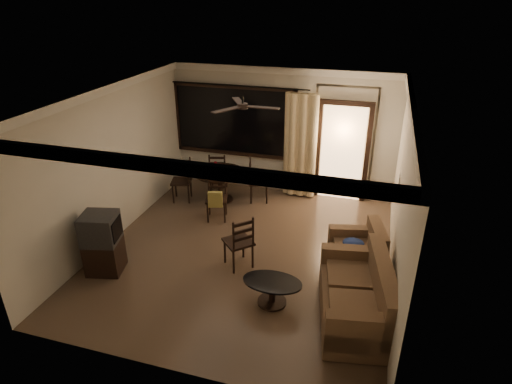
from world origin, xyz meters
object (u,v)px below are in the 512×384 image
(tv_cabinet, at_px, (103,243))
(sofa, at_px, (359,298))
(dining_chair_west, at_px, (183,188))
(coffee_table, at_px, (272,288))
(dining_chair_south, at_px, (217,205))
(armchair, at_px, (358,254))
(dining_chair_north, at_px, (219,179))
(dining_chair_east, at_px, (258,189))
(side_chair, at_px, (239,251))
(dining_table, at_px, (220,178))

(tv_cabinet, bearing_deg, sofa, -13.61)
(tv_cabinet, relative_size, sofa, 0.57)
(dining_chair_west, xyz_separation_m, sofa, (4.02, -2.78, 0.08))
(dining_chair_west, bearing_deg, coffee_table, 28.89)
(dining_chair_south, xyz_separation_m, armchair, (2.88, -1.02, 0.04))
(dining_chair_west, height_order, coffee_table, dining_chair_west)
(dining_chair_south, bearing_deg, dining_chair_north, 93.56)
(dining_chair_west, bearing_deg, dining_chair_east, 90.00)
(tv_cabinet, xyz_separation_m, sofa, (4.11, -0.01, -0.16))
(dining_chair_north, relative_size, sofa, 0.52)
(dining_chair_south, relative_size, side_chair, 0.97)
(dining_chair_west, distance_m, dining_chair_east, 1.67)
(armchair, relative_size, coffee_table, 1.12)
(dining_chair_west, distance_m, dining_chair_south, 1.20)
(side_chair, bearing_deg, dining_chair_south, -100.72)
(dining_chair_east, relative_size, dining_chair_north, 1.00)
(dining_chair_north, xyz_separation_m, side_chair, (1.40, -2.70, 0.01))
(dining_table, height_order, coffee_table, dining_table)
(dining_chair_south, distance_m, tv_cabinet, 2.46)
(tv_cabinet, height_order, sofa, tv_cabinet)
(dining_chair_south, height_order, tv_cabinet, tv_cabinet)
(dining_table, bearing_deg, side_chair, -62.34)
(dining_table, xyz_separation_m, coffee_table, (1.95, -3.01, -0.27))
(dining_table, relative_size, coffee_table, 1.21)
(dining_chair_north, relative_size, side_chair, 0.97)
(dining_chair_west, height_order, dining_chair_south, same)
(dining_table, distance_m, dining_chair_south, 0.89)
(dining_table, xyz_separation_m, dining_chair_west, (-0.81, -0.23, -0.25))
(dining_chair_east, xyz_separation_m, sofa, (2.41, -3.24, 0.08))
(dining_chair_east, xyz_separation_m, coffee_table, (1.15, -3.24, -0.02))
(tv_cabinet, bearing_deg, dining_chair_east, 48.71)
(dining_chair_west, distance_m, side_chair, 2.83)
(dining_chair_south, xyz_separation_m, sofa, (2.98, -2.19, 0.06))
(sofa, height_order, side_chair, side_chair)
(dining_chair_north, distance_m, tv_cabinet, 3.52)
(dining_chair_south, height_order, sofa, dining_chair_south)
(dining_chair_east, distance_m, coffee_table, 3.44)
(dining_chair_north, bearing_deg, side_chair, 101.50)
(dining_table, bearing_deg, dining_chair_north, 115.79)
(dining_table, relative_size, armchair, 1.09)
(dining_chair_east, xyz_separation_m, side_chair, (0.38, -2.48, 0.01))
(dining_chair_east, height_order, armchair, dining_chair_east)
(dining_chair_west, height_order, sofa, dining_chair_west)
(coffee_table, bearing_deg, armchair, 45.21)
(dining_chair_east, relative_size, dining_chair_south, 1.00)
(sofa, distance_m, coffee_table, 1.26)
(dining_table, xyz_separation_m, sofa, (3.21, -3.01, -0.17))
(dining_table, xyz_separation_m, side_chair, (1.18, -2.25, -0.24))
(dining_table, xyz_separation_m, dining_chair_east, (0.80, 0.23, -0.25))
(dining_chair_south, bearing_deg, side_chair, -72.23)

